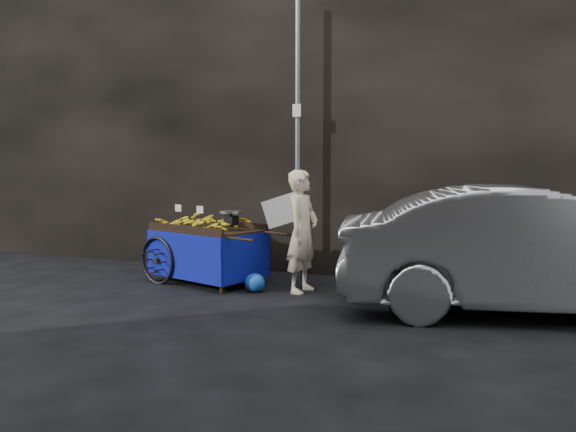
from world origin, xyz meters
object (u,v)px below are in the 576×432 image
at_px(plastic_bag, 255,283).
at_px(parked_car, 534,251).
at_px(banana_cart, 206,234).
at_px(vendor, 302,231).

xyz_separation_m(plastic_bag, parked_car, (3.29, 0.12, 0.58)).
bearing_deg(banana_cart, plastic_bag, -3.21).
distance_m(plastic_bag, parked_car, 3.34).
relative_size(banana_cart, parked_car, 0.52).
bearing_deg(vendor, plastic_bag, 120.71).
xyz_separation_m(banana_cart, plastic_bag, (0.90, -0.35, -0.55)).
bearing_deg(plastic_bag, parked_car, 2.05).
bearing_deg(vendor, parked_car, -84.69).
height_order(vendor, parked_car, vendor).
bearing_deg(parked_car, plastic_bag, 79.36).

